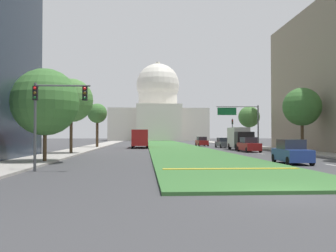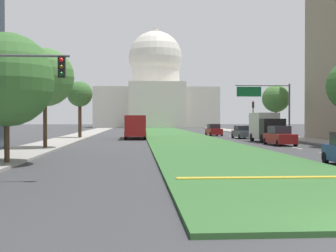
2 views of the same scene
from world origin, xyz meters
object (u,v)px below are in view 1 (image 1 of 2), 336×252
(street_tree_left_far, at_px, (97,114))
(box_truck_delivery, at_px, (240,138))
(street_tree_right_mid, at_px, (302,107))
(city_bus, at_px, (140,137))
(street_tree_left_near, at_px, (45,102))
(street_tree_right_far, at_px, (249,117))
(sedan_distant, at_px, (223,143))
(sedan_midblock, at_px, (249,145))
(capitol_building, at_px, (158,111))
(traffic_light_near_left, at_px, (50,107))
(street_tree_left_mid, at_px, (71,101))
(sedan_far_horizon, at_px, (202,142))
(traffic_light_far_right, at_px, (232,129))
(sedan_lead_stopped, at_px, (292,152))
(overhead_guide_sign, at_px, (242,118))
(sedan_very_far, at_px, (140,141))

(street_tree_left_far, height_order, box_truck_delivery, street_tree_left_far)
(street_tree_right_mid, height_order, city_bus, street_tree_right_mid)
(street_tree_left_near, xyz_separation_m, city_bus, (6.85, 33.43, -2.88))
(street_tree_right_far, height_order, sedan_distant, street_tree_right_far)
(sedan_midblock, bearing_deg, capitol_building, 94.66)
(street_tree_left_far, distance_m, box_truck_delivery, 24.03)
(sedan_distant, xyz_separation_m, box_truck_delivery, (0.55, -9.03, 0.89))
(traffic_light_near_left, xyz_separation_m, city_bus, (4.82, 40.23, -2.03))
(street_tree_right_mid, height_order, box_truck_delivery, street_tree_right_mid)
(street_tree_left_mid, distance_m, street_tree_right_mid, 26.51)
(sedan_midblock, height_order, box_truck_delivery, box_truck_delivery)
(street_tree_right_far, xyz_separation_m, sedan_far_horizon, (-6.65, 9.03, -4.33))
(capitol_building, xyz_separation_m, street_tree_right_far, (12.49, -82.01, -5.93))
(street_tree_left_mid, relative_size, box_truck_delivery, 1.31)
(traffic_light_far_right, bearing_deg, capitol_building, 98.79)
(sedan_lead_stopped, distance_m, sedan_midblock, 19.41)
(traffic_light_near_left, distance_m, traffic_light_far_right, 52.70)
(street_tree_right_far, bearing_deg, street_tree_right_mid, -87.55)
(street_tree_right_mid, xyz_separation_m, street_tree_left_far, (-26.25, 20.17, 0.22))
(overhead_guide_sign, bearing_deg, city_bus, 152.22)
(sedan_midblock, bearing_deg, sedan_lead_stopped, -96.41)
(sedan_lead_stopped, distance_m, sedan_far_horizon, 44.23)
(sedan_midblock, xyz_separation_m, sedan_very_far, (-14.18, 41.73, -0.04))
(sedan_lead_stopped, bearing_deg, street_tree_left_mid, 141.83)
(street_tree_left_far, bearing_deg, overhead_guide_sign, -20.78)
(overhead_guide_sign, distance_m, street_tree_right_mid, 12.44)
(traffic_light_far_right, xyz_separation_m, sedan_lead_stopped, (-5.66, -42.99, -2.48))
(overhead_guide_sign, height_order, sedan_distant, overhead_guide_sign)
(sedan_distant, bearing_deg, sedan_midblock, -89.82)
(sedan_distant, xyz_separation_m, city_bus, (-13.75, 0.66, 0.99))
(traffic_light_near_left, relative_size, sedan_lead_stopped, 1.18)
(capitol_building, relative_size, street_tree_left_far, 4.96)
(overhead_guide_sign, distance_m, box_truck_delivery, 3.56)
(sedan_very_far, bearing_deg, street_tree_left_near, -96.25)
(street_tree_right_far, relative_size, sedan_distant, 1.48)
(street_tree_left_far, relative_size, box_truck_delivery, 1.15)
(overhead_guide_sign, bearing_deg, street_tree_left_far, 159.22)
(traffic_light_far_right, xyz_separation_m, sedan_very_far, (-17.68, 18.03, -2.50))
(street_tree_right_mid, relative_size, sedan_midblock, 1.64)
(traffic_light_far_right, distance_m, sedan_distant, 9.34)
(sedan_lead_stopped, relative_size, sedan_very_far, 1.05)
(street_tree_left_mid, relative_size, street_tree_left_far, 1.14)
(street_tree_left_far, bearing_deg, street_tree_right_mid, -37.54)
(street_tree_left_near, height_order, sedan_far_horizon, street_tree_left_near)
(traffic_light_near_left, xyz_separation_m, street_tree_right_mid, (23.95, 20.54, 1.62))
(street_tree_right_far, distance_m, sedan_distant, 6.33)
(sedan_far_horizon, bearing_deg, street_tree_left_mid, -122.98)
(capitol_building, bearing_deg, sedan_midblock, -85.34)
(overhead_guide_sign, xyz_separation_m, street_tree_left_far, (-22.21, 8.43, 0.96))
(traffic_light_near_left, height_order, street_tree_right_mid, street_tree_right_mid)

